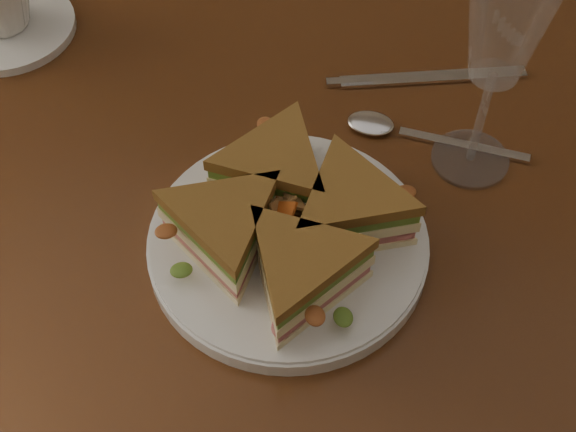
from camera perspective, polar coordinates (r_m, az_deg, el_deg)
The scene contains 8 objects.
table at distance 0.83m, azimuth 0.87°, elevation -4.05°, with size 1.20×0.80×0.75m.
plate at distance 0.72m, azimuth 0.00°, elevation -2.03°, with size 0.25×0.25×0.02m, color white.
sandwich_wedges at distance 0.69m, azimuth 0.00°, elevation -0.25°, with size 0.27×0.27×0.06m.
crisps_mound at distance 0.69m, azimuth 0.00°, elevation -0.45°, with size 0.09×0.09×0.05m, color #B54E17, non-canonical shape.
spoon at distance 0.82m, azimuth 7.46°, elevation 6.15°, with size 0.18×0.03×0.01m.
knife at distance 0.88m, azimuth 9.34°, elevation 9.62°, with size 0.21×0.09×0.00m.
wine_glass at distance 0.70m, azimuth 15.26°, elevation 12.91°, with size 0.08×0.08×0.23m.
saucer at distance 0.98m, azimuth -19.40°, elevation 12.54°, with size 0.15×0.15×0.01m, color white.
Camera 1 is at (0.11, -0.44, 1.34)m, focal length 50.00 mm.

